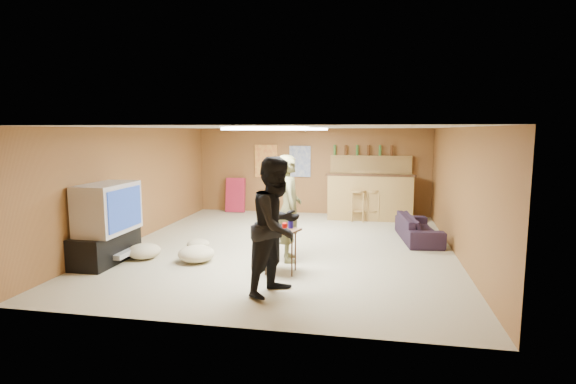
% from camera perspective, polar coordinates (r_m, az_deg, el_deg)
% --- Properties ---
extents(ground, '(7.00, 7.00, 0.00)m').
position_cam_1_polar(ground, '(8.41, -0.25, -6.95)').
color(ground, tan).
rests_on(ground, ground).
extents(ceiling, '(6.00, 7.00, 0.02)m').
position_cam_1_polar(ceiling, '(8.13, -0.26, 8.22)').
color(ceiling, silver).
rests_on(ceiling, ground).
extents(wall_back, '(6.00, 0.02, 2.20)m').
position_cam_1_polar(wall_back, '(11.63, 3.02, 2.66)').
color(wall_back, brown).
rests_on(wall_back, ground).
extents(wall_front, '(6.00, 0.02, 2.20)m').
position_cam_1_polar(wall_front, '(4.85, -8.16, -4.68)').
color(wall_front, brown).
rests_on(wall_front, ground).
extents(wall_left, '(0.02, 7.00, 2.20)m').
position_cam_1_polar(wall_left, '(9.24, -18.84, 0.92)').
color(wall_left, brown).
rests_on(wall_left, ground).
extents(wall_right, '(0.02, 7.00, 2.20)m').
position_cam_1_polar(wall_right, '(8.18, 20.85, -0.02)').
color(wall_right, brown).
rests_on(wall_right, ground).
extents(tv_stand, '(0.55, 1.30, 0.50)m').
position_cam_1_polar(tv_stand, '(7.99, -22.12, -6.48)').
color(tv_stand, black).
rests_on(tv_stand, ground).
extents(dvd_box, '(0.35, 0.50, 0.08)m').
position_cam_1_polar(dvd_box, '(7.90, -20.73, -7.32)').
color(dvd_box, '#B2B2B7').
rests_on(dvd_box, tv_stand).
extents(tv_body, '(0.60, 1.10, 0.80)m').
position_cam_1_polar(tv_body, '(7.82, -21.93, -1.90)').
color(tv_body, '#B2B2B7').
rests_on(tv_body, tv_stand).
extents(tv_screen, '(0.02, 0.95, 0.65)m').
position_cam_1_polar(tv_screen, '(7.66, -19.98, -2.00)').
color(tv_screen, navy).
rests_on(tv_screen, tv_body).
extents(bar_counter, '(2.00, 0.60, 1.10)m').
position_cam_1_polar(bar_counter, '(11.05, 10.35, -0.60)').
color(bar_counter, olive).
rests_on(bar_counter, ground).
extents(bar_lip, '(2.10, 0.12, 0.05)m').
position_cam_1_polar(bar_lip, '(10.73, 10.41, 2.11)').
color(bar_lip, '#392112').
rests_on(bar_lip, bar_counter).
extents(bar_shelf, '(2.00, 0.18, 0.05)m').
position_cam_1_polar(bar_shelf, '(11.40, 10.48, 4.45)').
color(bar_shelf, olive).
rests_on(bar_shelf, bar_backing).
extents(bar_backing, '(2.00, 0.14, 0.60)m').
position_cam_1_polar(bar_backing, '(11.44, 10.45, 2.96)').
color(bar_backing, olive).
rests_on(bar_backing, bar_counter).
extents(poster_left, '(0.60, 0.03, 0.85)m').
position_cam_1_polar(poster_left, '(11.79, -2.80, 3.95)').
color(poster_left, '#BF3F26').
rests_on(poster_left, wall_back).
extents(poster_right, '(0.55, 0.03, 0.80)m').
position_cam_1_polar(poster_right, '(11.62, 1.54, 3.90)').
color(poster_right, '#334C99').
rests_on(poster_right, wall_back).
extents(folding_chair_stack, '(0.50, 0.26, 0.91)m').
position_cam_1_polar(folding_chair_stack, '(11.95, -6.68, -0.38)').
color(folding_chair_stack, '#A71E38').
rests_on(folding_chair_stack, ground).
extents(ceiling_panel_front, '(1.20, 0.60, 0.04)m').
position_cam_1_polar(ceiling_panel_front, '(6.66, -2.74, 8.04)').
color(ceiling_panel_front, white).
rests_on(ceiling_panel_front, ceiling).
extents(ceiling_panel_back, '(1.20, 0.60, 0.04)m').
position_cam_1_polar(ceiling_panel_back, '(9.31, 1.15, 7.98)').
color(ceiling_panel_back, white).
rests_on(ceiling_panel_back, ceiling).
extents(person_olive, '(0.58, 0.73, 1.75)m').
position_cam_1_polar(person_olive, '(7.37, 0.13, -2.07)').
color(person_olive, brown).
rests_on(person_olive, ground).
extents(person_black, '(0.99, 1.09, 1.81)m').
position_cam_1_polar(person_black, '(5.87, -1.39, -4.34)').
color(person_black, black).
rests_on(person_black, ground).
extents(sofa, '(0.83, 1.72, 0.48)m').
position_cam_1_polar(sofa, '(9.21, 16.25, -4.41)').
color(sofa, black).
rests_on(sofa, ground).
extents(tray_table, '(0.62, 0.55, 0.68)m').
position_cam_1_polar(tray_table, '(6.83, -0.94, -7.50)').
color(tray_table, '#392112').
rests_on(tray_table, ground).
extents(cup_red_near, '(0.11, 0.11, 0.12)m').
position_cam_1_polar(cup_red_near, '(6.81, -1.70, -4.12)').
color(cup_red_near, red).
rests_on(cup_red_near, tray_table).
extents(cup_red_far, '(0.09, 0.09, 0.11)m').
position_cam_1_polar(cup_red_far, '(6.68, -0.42, -4.41)').
color(cup_red_far, red).
rests_on(cup_red_far, tray_table).
extents(cup_blue, '(0.09, 0.09, 0.11)m').
position_cam_1_polar(cup_blue, '(6.81, 0.34, -4.16)').
color(cup_blue, navy).
rests_on(cup_blue, tray_table).
extents(bar_stool_left, '(0.43, 0.43, 1.12)m').
position_cam_1_polar(bar_stool_left, '(10.76, 8.89, -0.75)').
color(bar_stool_left, olive).
rests_on(bar_stool_left, ground).
extents(bar_stool_right, '(0.48, 0.48, 1.34)m').
position_cam_1_polar(bar_stool_right, '(10.87, 10.81, -0.11)').
color(bar_stool_right, olive).
rests_on(bar_stool_right, ground).
extents(cushion_near_tv, '(0.74, 0.74, 0.27)m').
position_cam_1_polar(cushion_near_tv, '(7.59, -11.58, -7.69)').
color(cushion_near_tv, tan).
rests_on(cushion_near_tv, ground).
extents(cushion_mid, '(0.42, 0.42, 0.18)m').
position_cam_1_polar(cushion_mid, '(8.38, -11.35, -6.51)').
color(cushion_mid, tan).
rests_on(cushion_mid, ground).
extents(cushion_far, '(0.59, 0.59, 0.25)m').
position_cam_1_polar(cushion_far, '(8.01, -17.81, -7.16)').
color(cushion_far, tan).
rests_on(cushion_far, ground).
extents(bottle_row, '(1.48, 0.08, 0.26)m').
position_cam_1_polar(bottle_row, '(11.37, 9.49, 5.25)').
color(bottle_row, '#3F7233').
rests_on(bottle_row, bar_shelf).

